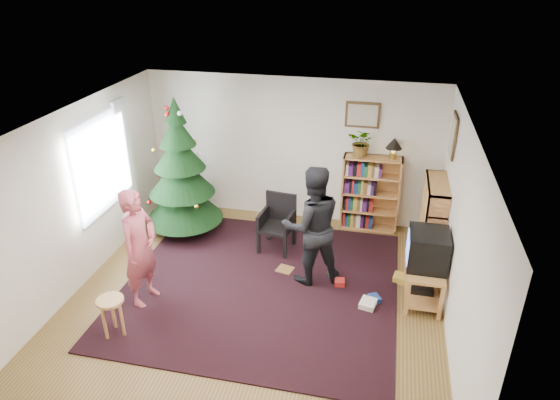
% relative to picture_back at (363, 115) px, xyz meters
% --- Properties ---
extents(floor, '(5.00, 5.00, 0.00)m').
position_rel_picture_back_xyz_m(floor, '(-1.15, -2.48, -1.95)').
color(floor, brown).
rests_on(floor, ground).
extents(ceiling, '(5.00, 5.00, 0.00)m').
position_rel_picture_back_xyz_m(ceiling, '(-1.15, -2.48, 0.55)').
color(ceiling, white).
rests_on(ceiling, wall_back).
extents(wall_back, '(5.00, 0.02, 2.50)m').
position_rel_picture_back_xyz_m(wall_back, '(-1.15, 0.02, -0.70)').
color(wall_back, silver).
rests_on(wall_back, floor).
extents(wall_front, '(5.00, 0.02, 2.50)m').
position_rel_picture_back_xyz_m(wall_front, '(-1.15, -4.97, -0.70)').
color(wall_front, silver).
rests_on(wall_front, floor).
extents(wall_left, '(0.02, 5.00, 2.50)m').
position_rel_picture_back_xyz_m(wall_left, '(-3.65, -2.48, -0.70)').
color(wall_left, silver).
rests_on(wall_left, floor).
extents(wall_right, '(0.02, 5.00, 2.50)m').
position_rel_picture_back_xyz_m(wall_right, '(1.35, -2.48, -0.70)').
color(wall_right, silver).
rests_on(wall_right, floor).
extents(rug, '(3.80, 3.60, 0.02)m').
position_rel_picture_back_xyz_m(rug, '(-1.15, -2.17, -1.94)').
color(rug, black).
rests_on(rug, floor).
extents(window_pane, '(0.04, 1.20, 1.40)m').
position_rel_picture_back_xyz_m(window_pane, '(-3.62, -1.88, -0.45)').
color(window_pane, silver).
rests_on(window_pane, wall_left).
extents(curtain, '(0.06, 0.35, 1.60)m').
position_rel_picture_back_xyz_m(curtain, '(-3.58, -1.18, -0.45)').
color(curtain, silver).
rests_on(curtain, wall_left).
extents(picture_back, '(0.55, 0.03, 0.42)m').
position_rel_picture_back_xyz_m(picture_back, '(0.00, 0.00, 0.00)').
color(picture_back, '#4C3319').
rests_on(picture_back, wall_back).
extents(picture_right, '(0.03, 0.50, 0.60)m').
position_rel_picture_back_xyz_m(picture_right, '(1.33, -0.73, 0.00)').
color(picture_right, '#4C3319').
rests_on(picture_right, wall_right).
extents(christmas_tree, '(1.28, 1.28, 2.32)m').
position_rel_picture_back_xyz_m(christmas_tree, '(-2.79, -0.92, -0.98)').
color(christmas_tree, '#3F2816').
rests_on(christmas_tree, rug).
extents(bookshelf_back, '(0.95, 0.30, 1.30)m').
position_rel_picture_back_xyz_m(bookshelf_back, '(0.23, -0.14, -1.29)').
color(bookshelf_back, '#C17844').
rests_on(bookshelf_back, floor).
extents(bookshelf_right, '(0.30, 0.95, 1.30)m').
position_rel_picture_back_xyz_m(bookshelf_right, '(1.19, -0.94, -1.29)').
color(bookshelf_right, '#C17844').
rests_on(bookshelf_right, floor).
extents(tv_stand, '(0.48, 0.86, 0.55)m').
position_rel_picture_back_xyz_m(tv_stand, '(1.07, -1.98, -1.63)').
color(tv_stand, '#C17844').
rests_on(tv_stand, floor).
extents(crt_tv, '(0.52, 0.56, 0.49)m').
position_rel_picture_back_xyz_m(crt_tv, '(1.07, -1.98, -1.16)').
color(crt_tv, black).
rests_on(crt_tv, tv_stand).
extents(armchair, '(0.56, 0.56, 0.91)m').
position_rel_picture_back_xyz_m(armchair, '(-1.15, -1.08, -1.46)').
color(armchair, black).
rests_on(armchair, rug).
extents(stool, '(0.33, 0.33, 0.54)m').
position_rel_picture_back_xyz_m(stool, '(-2.66, -3.55, -1.53)').
color(stool, '#C17844').
rests_on(stool, floor).
extents(person_standing, '(0.50, 0.66, 1.65)m').
position_rel_picture_back_xyz_m(person_standing, '(-2.60, -2.81, -1.12)').
color(person_standing, '#B24753').
rests_on(person_standing, rug).
extents(person_by_chair, '(1.05, 0.95, 1.77)m').
position_rel_picture_back_xyz_m(person_by_chair, '(-0.49, -1.85, -1.07)').
color(person_by_chair, black).
rests_on(person_by_chair, rug).
extents(potted_plant, '(0.53, 0.50, 0.47)m').
position_rel_picture_back_xyz_m(potted_plant, '(0.03, -0.14, -0.41)').
color(potted_plant, gray).
rests_on(potted_plant, bookshelf_back).
extents(table_lamp, '(0.26, 0.26, 0.35)m').
position_rel_picture_back_xyz_m(table_lamp, '(0.53, -0.14, -0.41)').
color(table_lamp, '#A57F33').
rests_on(table_lamp, bookshelf_back).
extents(floor_clutter, '(1.90, 0.90, 0.08)m').
position_rel_picture_back_xyz_m(floor_clutter, '(0.08, -1.92, -1.91)').
color(floor_clutter, '#A51E19').
rests_on(floor_clutter, rug).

